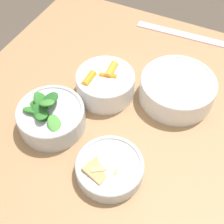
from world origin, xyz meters
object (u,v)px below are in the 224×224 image
object	(u,v)px
bowl_cookies	(110,167)
ruler	(187,35)
bowl_greens	(51,116)
bowl_beans_hotdog	(177,90)
bowl_carrots	(105,84)

from	to	relation	value
bowl_cookies	ruler	size ratio (longest dim) A/B	0.45
bowl_greens	bowl_cookies	size ratio (longest dim) A/B	1.09
bowl_beans_hotdog	bowl_carrots	bearing A→B (deg)	-158.90
bowl_carrots	bowl_greens	xyz separation A→B (m)	(-0.07, -0.15, -0.00)
bowl_carrots	ruler	size ratio (longest dim) A/B	0.46
bowl_carrots	ruler	bearing A→B (deg)	69.63
bowl_beans_hotdog	ruler	distance (m)	0.27
bowl_carrots	bowl_greens	size ratio (longest dim) A/B	0.94
bowl_beans_hotdog	bowl_cookies	bearing A→B (deg)	-102.21
ruler	bowl_cookies	bearing A→B (deg)	-90.91
bowl_greens	ruler	world-z (taller)	bowl_greens
bowl_cookies	ruler	xyz separation A→B (m)	(0.01, 0.54, -0.02)
bowl_cookies	ruler	bearing A→B (deg)	89.09
bowl_carrots	bowl_beans_hotdog	size ratio (longest dim) A/B	0.79
bowl_beans_hotdog	bowl_cookies	size ratio (longest dim) A/B	1.29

